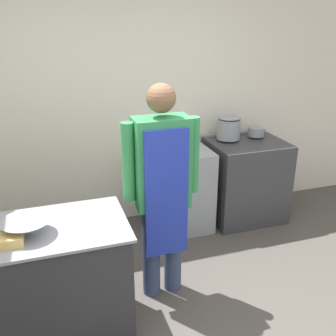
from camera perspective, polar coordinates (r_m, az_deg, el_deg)
name	(u,v)px	position (r m, az deg, el deg)	size (l,w,h in m)	color
wall_back	(128,98)	(4.09, -5.84, 10.04)	(8.00, 0.05, 2.70)	silver
prep_counter	(42,286)	(2.91, -17.88, -15.95)	(1.20, 0.65, 0.87)	#2D2D33
stove	(245,180)	(4.42, 11.12, -1.73)	(0.79, 0.66, 0.90)	#38383D
fridge_unit	(178,188)	(4.15, 1.43, -2.97)	(0.63, 0.63, 0.87)	#93999E
person_cook	(162,184)	(2.93, -0.88, -2.35)	(0.59, 0.24, 1.72)	#38476B
mixing_bowl	(26,227)	(2.61, -19.85, -8.10)	(0.31, 0.31, 0.10)	gray
plastic_tub	(11,239)	(2.55, -21.81, -9.60)	(0.14, 0.14, 0.06)	#D8B266
stock_pot	(229,127)	(4.24, 8.80, 5.87)	(0.25, 0.25, 0.25)	gray
sauce_pot	(256,132)	(4.42, 12.66, 5.18)	(0.17, 0.17, 0.10)	gray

